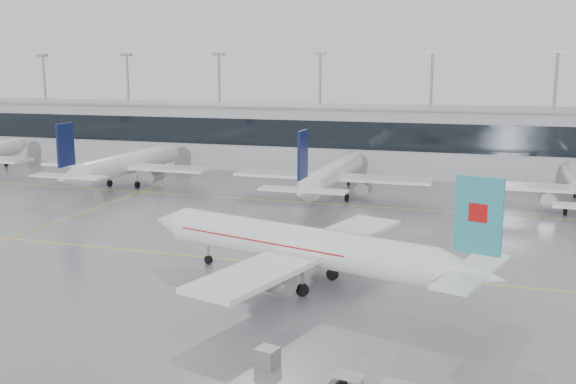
% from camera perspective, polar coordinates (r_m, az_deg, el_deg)
% --- Properties ---
extents(ground, '(320.00, 320.00, 0.00)m').
position_cam_1_polar(ground, '(65.41, -3.20, -6.20)').
color(ground, gray).
rests_on(ground, ground).
extents(taxi_line_main, '(120.00, 0.25, 0.01)m').
position_cam_1_polar(taxi_line_main, '(65.41, -3.20, -6.19)').
color(taxi_line_main, yellow).
rests_on(taxi_line_main, ground).
extents(taxi_line_north, '(120.00, 0.25, 0.01)m').
position_cam_1_polar(taxi_line_north, '(93.18, 3.35, -1.03)').
color(taxi_line_north, yellow).
rests_on(taxi_line_north, ground).
extents(taxi_line_cross, '(0.25, 60.00, 0.01)m').
position_cam_1_polar(taxi_line_cross, '(92.17, -17.49, -1.65)').
color(taxi_line_cross, yellow).
rests_on(taxi_line_cross, ground).
extents(terminal, '(180.00, 15.00, 12.00)m').
position_cam_1_polar(terminal, '(123.18, 7.07, 4.63)').
color(terminal, '#A6A6AA').
rests_on(terminal, ground).
extents(terminal_glass, '(180.00, 0.20, 5.00)m').
position_cam_1_polar(terminal_glass, '(115.64, 6.39, 4.99)').
color(terminal_glass, black).
rests_on(terminal_glass, ground).
extents(terminal_roof, '(182.00, 16.00, 0.40)m').
position_cam_1_polar(terminal_roof, '(122.67, 7.14, 7.51)').
color(terminal_roof, gray).
rests_on(terminal_roof, ground).
extents(light_masts, '(156.40, 1.00, 22.60)m').
position_cam_1_polar(light_masts, '(128.51, 7.65, 8.16)').
color(light_masts, gray).
rests_on(light_masts, ground).
extents(air_canada_jet, '(35.67, 28.98, 11.35)m').
position_cam_1_polar(air_canada_jet, '(57.39, 1.66, -4.89)').
color(air_canada_jet, white).
rests_on(air_canada_jet, ground).
extents(parked_jet_b, '(29.64, 36.96, 11.72)m').
position_cam_1_polar(parked_jet_b, '(109.58, -14.17, 2.41)').
color(parked_jet_b, white).
rests_on(parked_jet_b, ground).
extents(parked_jet_c, '(29.64, 36.96, 11.72)m').
position_cam_1_polar(parked_jet_c, '(96.02, 3.92, 1.57)').
color(parked_jet_c, white).
rests_on(parked_jet_c, ground).
extents(gse_unit, '(1.61, 1.54, 1.34)m').
position_cam_1_polar(gse_unit, '(43.18, -1.84, -14.50)').
color(gse_unit, slate).
rests_on(gse_unit, ground).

